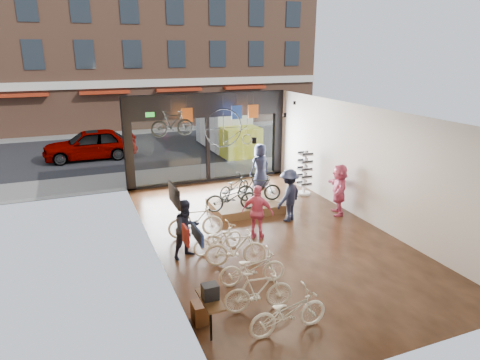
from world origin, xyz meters
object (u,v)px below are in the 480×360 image
street_car (90,144)px  floor_bike_1 (258,291)px  floor_bike_5 (196,222)px  display_platform (245,206)px  customer_1 (187,229)px  floor_bike_0 (288,312)px  display_bike_right (234,186)px  customer_2 (258,212)px  box_truck (229,130)px  customer_3 (289,195)px  hung_bike (172,124)px  floor_bike_2 (252,268)px  display_bike_left (232,197)px  floor_bike_4 (218,239)px  display_bike_mid (259,188)px  customer_5 (339,189)px  customer_4 (260,166)px  sunglasses_rack (305,173)px  floor_bike_3 (236,248)px  penny_farthing (231,129)px

street_car → floor_bike_1: street_car is taller
floor_bike_5 → display_platform: 2.83m
customer_1 → floor_bike_0: bearing=-96.4°
display_platform → display_bike_right: size_ratio=1.55×
display_platform → customer_2: 2.55m
box_truck → customer_2: 11.70m
customer_3 → hung_bike: 5.06m
display_bike_right → customer_2: bearing=145.2°
display_platform → customer_3: (0.96, -1.48, 0.74)m
floor_bike_2 → display_bike_left: display_bike_left is taller
floor_bike_1 → floor_bike_4: size_ratio=1.02×
street_car → display_bike_mid: bearing=27.4°
customer_5 → display_bike_left: bearing=-80.4°
display_bike_mid → floor_bike_5: bearing=134.7°
floor_bike_0 → customer_4: size_ratio=0.93×
display_platform → sunglasses_rack: size_ratio=1.38×
floor_bike_0 → customer_5: size_ratio=0.96×
display_platform → sunglasses_rack: 2.98m
floor_bike_0 → floor_bike_2: size_ratio=1.05×
floor_bike_0 → display_bike_right: display_bike_right is taller
display_platform → customer_3: 1.91m
floor_bike_0 → customer_2: (1.28, 4.35, 0.39)m
display_bike_left → customer_3: customer_3 is taller
customer_2 → floor_bike_0: bearing=115.0°
display_bike_right → floor_bike_3: bearing=132.4°
box_truck → hung_bike: 8.46m
floor_bike_1 → floor_bike_5: bearing=9.0°
floor_bike_2 → display_bike_mid: (2.29, 4.66, 0.34)m
floor_bike_2 → display_bike_mid: display_bike_mid is taller
floor_bike_0 → floor_bike_5: bearing=4.2°
customer_1 → sunglasses_rack: size_ratio=0.96×
floor_bike_4 → display_bike_right: bearing=-38.6°
display_bike_mid → display_bike_left: bearing=129.5°
box_truck → floor_bike_3: box_truck is taller
floor_bike_0 → floor_bike_3: bearing=-1.5°
street_car → floor_bike_3: (2.83, -13.58, -0.30)m
floor_bike_1 → display_bike_mid: 6.31m
sunglasses_rack → customer_1: bearing=-144.3°
floor_bike_1 → display_bike_right: size_ratio=1.02×
customer_1 → customer_3: 4.05m
floor_bike_0 → customer_2: bearing=-17.2°
display_platform → customer_4: bearing=53.8°
sunglasses_rack → penny_farthing: size_ratio=0.90×
display_bike_left → customer_5: bearing=-98.3°
display_bike_right → floor_bike_4: bearing=125.1°
street_car → display_bike_mid: 11.19m
floor_bike_4 → customer_5: (4.85, 1.23, 0.49)m
display_platform → display_bike_left: bearing=-139.7°
floor_bike_2 → display_bike_right: 5.67m
display_bike_mid → floor_bike_2: bearing=170.1°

